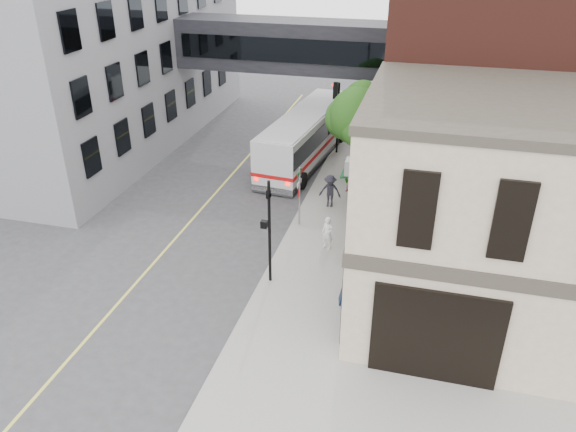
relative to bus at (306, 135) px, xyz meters
The scene contains 17 objects.
ground 15.69m from the bus, 85.28° to the right, with size 120.00×120.00×0.00m, color #38383A.
sidewalk_main 3.97m from the bus, 25.25° to the right, with size 4.00×60.00×0.15m, color gray.
corner_building 17.18m from the bus, 52.87° to the right, with size 10.19×8.12×8.45m.
brick_building 12.46m from the bus, ahead, with size 13.76×18.00×14.00m.
opposite_building 16.60m from the bus, behind, with size 14.00×24.00×14.00m, color slate.
skyway_bridge 5.67m from the bus, 125.01° to the left, with size 14.00×3.18×3.00m.
traffic_signal_near 13.71m from the bus, 83.05° to the right, with size 0.44×0.22×4.60m.
traffic_signal_far 2.69m from the bus, 43.26° to the left, with size 0.53×0.28×4.50m.
street_sign_pole 8.71m from the bus, 78.91° to the right, with size 0.08×0.75×3.00m.
street_tree 4.74m from the bus, 33.82° to the right, with size 3.80×3.20×5.60m.
lane_marking 6.89m from the bus, 123.82° to the right, with size 0.12×40.00×0.01m, color #D8CC4C.
bus is the anchor object (origin of this frame).
pedestrian_a 11.00m from the bus, 71.71° to the right, with size 0.56×0.37×1.54m, color white.
pedestrian_b 5.51m from the bus, 49.06° to the right, with size 0.78×0.60×1.60m, color pink.
pedestrian_c 6.84m from the bus, 66.29° to the right, with size 1.12×0.65×1.74m, color black.
newspaper_box 4.47m from the bus, 41.29° to the right, with size 0.49×0.43×0.98m, color #144F12.
sandwich_board 15.14m from the bus, 71.14° to the right, with size 0.33×0.52×0.92m, color #101C31.
Camera 1 is at (6.07, -16.48, 13.34)m, focal length 35.00 mm.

